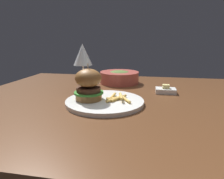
{
  "coord_description": "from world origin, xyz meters",
  "views": [
    {
      "loc": [
        0.05,
        -0.73,
        0.96
      ],
      "look_at": [
        -0.08,
        -0.05,
        0.78
      ],
      "focal_mm": 32.0,
      "sensor_mm": 36.0,
      "label": 1
    }
  ],
  "objects_px": {
    "burger_sandwich": "(88,84)",
    "wine_glass": "(83,56)",
    "main_plate": "(105,102)",
    "butter_dish": "(166,90)",
    "soup_bowl": "(119,77)"
  },
  "relations": [
    {
      "from": "main_plate",
      "to": "wine_glass",
      "type": "relative_size",
      "value": 1.34
    },
    {
      "from": "wine_glass",
      "to": "soup_bowl",
      "type": "distance_m",
      "value": 0.27
    },
    {
      "from": "butter_dish",
      "to": "soup_bowl",
      "type": "distance_m",
      "value": 0.27
    },
    {
      "from": "burger_sandwich",
      "to": "wine_glass",
      "type": "bearing_deg",
      "value": 114.34
    },
    {
      "from": "burger_sandwich",
      "to": "wine_glass",
      "type": "relative_size",
      "value": 0.63
    },
    {
      "from": "soup_bowl",
      "to": "main_plate",
      "type": "bearing_deg",
      "value": -89.93
    },
    {
      "from": "burger_sandwich",
      "to": "soup_bowl",
      "type": "xyz_separation_m",
      "value": [
        0.05,
        0.35,
        -0.04
      ]
    },
    {
      "from": "butter_dish",
      "to": "burger_sandwich",
      "type": "bearing_deg",
      "value": -144.9
    },
    {
      "from": "burger_sandwich",
      "to": "soup_bowl",
      "type": "height_order",
      "value": "burger_sandwich"
    },
    {
      "from": "main_plate",
      "to": "burger_sandwich",
      "type": "xyz_separation_m",
      "value": [
        -0.05,
        -0.01,
        0.06
      ]
    },
    {
      "from": "main_plate",
      "to": "burger_sandwich",
      "type": "bearing_deg",
      "value": -172.13
    },
    {
      "from": "soup_bowl",
      "to": "butter_dish",
      "type": "bearing_deg",
      "value": -36.43
    },
    {
      "from": "burger_sandwich",
      "to": "main_plate",
      "type": "bearing_deg",
      "value": 7.87
    },
    {
      "from": "burger_sandwich",
      "to": "wine_glass",
      "type": "xyz_separation_m",
      "value": [
        -0.07,
        0.15,
        0.08
      ]
    },
    {
      "from": "wine_glass",
      "to": "burger_sandwich",
      "type": "bearing_deg",
      "value": -65.66
    }
  ]
}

